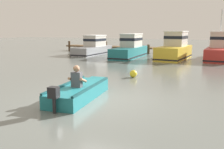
{
  "coord_description": "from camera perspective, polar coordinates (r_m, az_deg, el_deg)",
  "views": [
    {
      "loc": [
        3.82,
        -7.27,
        2.35
      ],
      "look_at": [
        -0.35,
        1.8,
        0.55
      ],
      "focal_mm": 39.33,
      "sensor_mm": 36.0,
      "label": 1
    }
  ],
  "objects": [
    {
      "name": "ground_plane",
      "position": [
        8.55,
        -2.91,
        -5.76
      ],
      "size": [
        120.0,
        120.0,
        0.0
      ],
      "primitive_type": "plane",
      "color": "slate"
    },
    {
      "name": "wooden_dock",
      "position": [
        27.27,
        -0.84,
        6.47
      ],
      "size": [
        10.28,
        1.57,
        1.16
      ],
      "color": "brown",
      "rests_on": "ground"
    },
    {
      "name": "rowboat_with_person",
      "position": [
        8.72,
        -7.5,
        -3.82
      ],
      "size": [
        1.47,
        3.73,
        1.19
      ],
      "color": "#1E727A",
      "rests_on": "ground"
    },
    {
      "name": "moored_boat_grey",
      "position": [
        24.5,
        -4.31,
        6.33
      ],
      "size": [
        1.81,
        5.37,
        1.89
      ],
      "color": "gray",
      "rests_on": "ground"
    },
    {
      "name": "moored_boat_teal",
      "position": [
        21.87,
        4.22,
        6.04
      ],
      "size": [
        1.89,
        5.76,
        2.07
      ],
      "color": "#1E727A",
      "rests_on": "ground"
    },
    {
      "name": "moored_boat_yellow",
      "position": [
        21.01,
        14.36,
        5.84
      ],
      "size": [
        2.28,
        5.2,
        2.3
      ],
      "color": "gold",
      "rests_on": "ground"
    },
    {
      "name": "moored_boat_red",
      "position": [
        22.1,
        23.64,
        5.47
      ],
      "size": [
        1.96,
        6.18,
        3.99
      ],
      "color": "#B72D28",
      "rests_on": "ground"
    },
    {
      "name": "mooring_buoy",
      "position": [
        12.44,
        4.98,
        0.17
      ],
      "size": [
        0.37,
        0.37,
        0.37
      ],
      "primitive_type": "sphere",
      "color": "yellow",
      "rests_on": "ground"
    }
  ]
}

